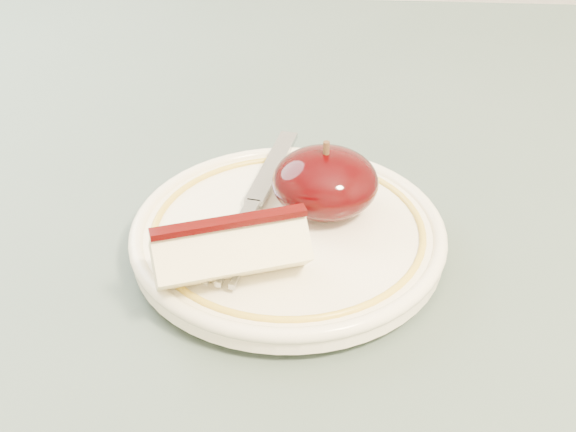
# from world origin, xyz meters

# --- Properties ---
(table) EXTENTS (0.90, 0.90, 0.75)m
(table) POSITION_xyz_m (0.00, 0.00, 0.66)
(table) COLOR brown
(table) RESTS_ON ground
(plate) EXTENTS (0.19, 0.19, 0.02)m
(plate) POSITION_xyz_m (0.04, 0.00, 0.76)
(plate) COLOR white
(plate) RESTS_ON table
(apple_half) EXTENTS (0.07, 0.06, 0.05)m
(apple_half) POSITION_xyz_m (0.06, 0.03, 0.79)
(apple_half) COLOR black
(apple_half) RESTS_ON plate
(apple_wedge) EXTENTS (0.09, 0.06, 0.04)m
(apple_wedge) POSITION_xyz_m (0.01, -0.05, 0.79)
(apple_wedge) COLOR beige
(apple_wedge) RESTS_ON plate
(fork) EXTENTS (0.05, 0.17, 0.00)m
(fork) POSITION_xyz_m (0.02, 0.02, 0.77)
(fork) COLOR gray
(fork) RESTS_ON plate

